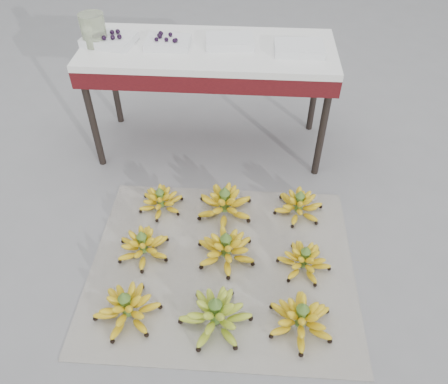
# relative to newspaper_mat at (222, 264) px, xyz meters

# --- Properties ---
(ground) EXTENTS (60.00, 60.00, 0.00)m
(ground) POSITION_rel_newspaper_mat_xyz_m (-0.12, 0.02, -0.00)
(ground) COLOR slate
(ground) RESTS_ON ground
(newspaper_mat) EXTENTS (1.25, 1.06, 0.01)m
(newspaper_mat) POSITION_rel_newspaper_mat_xyz_m (0.00, 0.00, 0.00)
(newspaper_mat) COLOR silver
(newspaper_mat) RESTS_ON ground
(bunch_front_left) EXTENTS (0.29, 0.29, 0.17)m
(bunch_front_left) POSITION_rel_newspaper_mat_xyz_m (-0.39, -0.30, 0.06)
(bunch_front_left) COLOR yellow
(bunch_front_left) RESTS_ON newspaper_mat
(bunch_front_center) EXTENTS (0.33, 0.33, 0.19)m
(bunch_front_center) POSITION_rel_newspaper_mat_xyz_m (-0.01, -0.31, 0.07)
(bunch_front_center) COLOR olive
(bunch_front_center) RESTS_ON newspaper_mat
(bunch_front_right) EXTENTS (0.30, 0.30, 0.17)m
(bunch_front_right) POSITION_rel_newspaper_mat_xyz_m (0.35, -0.30, 0.06)
(bunch_front_right) COLOR yellow
(bunch_front_right) RESTS_ON newspaper_mat
(bunch_mid_left) EXTENTS (0.33, 0.33, 0.16)m
(bunch_mid_left) POSITION_rel_newspaper_mat_xyz_m (-0.39, 0.04, 0.06)
(bunch_mid_left) COLOR yellow
(bunch_mid_left) RESTS_ON newspaper_mat
(bunch_mid_center) EXTENTS (0.37, 0.37, 0.18)m
(bunch_mid_center) POSITION_rel_newspaper_mat_xyz_m (0.01, 0.05, 0.06)
(bunch_mid_center) COLOR yellow
(bunch_mid_center) RESTS_ON newspaper_mat
(bunch_mid_right) EXTENTS (0.31, 0.31, 0.15)m
(bunch_mid_right) POSITION_rel_newspaper_mat_xyz_m (0.39, 0.01, 0.05)
(bunch_mid_right) COLOR yellow
(bunch_mid_right) RESTS_ON newspaper_mat
(bunch_back_left) EXTENTS (0.31, 0.31, 0.15)m
(bunch_back_left) POSITION_rel_newspaper_mat_xyz_m (-0.36, 0.36, 0.05)
(bunch_back_left) COLOR yellow
(bunch_back_left) RESTS_ON newspaper_mat
(bunch_back_center) EXTENTS (0.32, 0.32, 0.19)m
(bunch_back_center) POSITION_rel_newspaper_mat_xyz_m (-0.01, 0.35, 0.07)
(bunch_back_center) COLOR yellow
(bunch_back_center) RESTS_ON newspaper_mat
(bunch_back_right) EXTENTS (0.32, 0.32, 0.16)m
(bunch_back_right) POSITION_rel_newspaper_mat_xyz_m (0.38, 0.38, 0.06)
(bunch_back_right) COLOR yellow
(bunch_back_right) RESTS_ON newspaper_mat
(vendor_table) EXTENTS (1.38, 0.55, 0.66)m
(vendor_table) POSITION_rel_newspaper_mat_xyz_m (-0.14, 0.95, 0.58)
(vendor_table) COLOR black
(vendor_table) RESTS_ON ground
(tray_far_left) EXTENTS (0.30, 0.24, 0.07)m
(tray_far_left) POSITION_rel_newspaper_mat_xyz_m (-0.68, 0.95, 0.68)
(tray_far_left) COLOR silver
(tray_far_left) RESTS_ON vendor_table
(tray_left) EXTENTS (0.24, 0.17, 0.06)m
(tray_left) POSITION_rel_newspaper_mat_xyz_m (-0.36, 0.94, 0.68)
(tray_left) COLOR silver
(tray_left) RESTS_ON vendor_table
(tray_right) EXTENTS (0.27, 0.21, 0.04)m
(tray_right) POSITION_rel_newspaper_mat_xyz_m (-0.03, 0.98, 0.68)
(tray_right) COLOR silver
(tray_right) RESTS_ON vendor_table
(tray_far_right) EXTENTS (0.26, 0.19, 0.04)m
(tray_far_right) POSITION_rel_newspaper_mat_xyz_m (0.34, 0.92, 0.68)
(tray_far_right) COLOR silver
(tray_far_right) RESTS_ON vendor_table
(glass_jar) EXTENTS (0.17, 0.17, 0.17)m
(glass_jar) POSITION_rel_newspaper_mat_xyz_m (-0.75, 0.93, 0.74)
(glass_jar) COLOR beige
(glass_jar) RESTS_ON vendor_table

